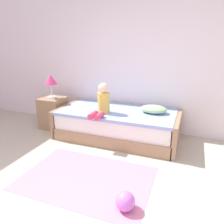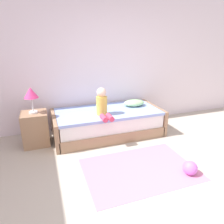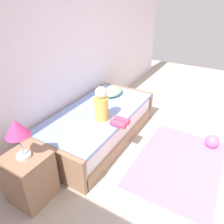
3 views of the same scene
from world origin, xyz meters
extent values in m
plane|color=#B2A899|center=(0.00, 0.00, 0.00)|extent=(9.20, 9.20, 0.00)
cube|color=white|center=(0.00, 2.60, 1.45)|extent=(7.20, 0.10, 2.90)
cube|color=#997556|center=(-0.15, 2.00, 0.10)|extent=(2.00, 1.00, 0.20)
cube|color=white|center=(-0.15, 2.00, 0.33)|extent=(1.94, 0.94, 0.25)
cube|color=#8CA5E0|center=(-0.15, 2.00, 0.47)|extent=(1.98, 0.98, 0.05)
cube|color=#997556|center=(-1.17, 2.00, 0.25)|extent=(0.07, 1.00, 0.50)
cube|color=#997556|center=(0.87, 2.00, 0.25)|extent=(0.07, 1.00, 0.50)
cube|color=#997556|center=(-1.50, 2.03, 0.30)|extent=(0.44, 0.44, 0.60)
cylinder|color=silver|center=(-1.50, 2.03, 0.61)|extent=(0.15, 0.15, 0.03)
cylinder|color=silver|center=(-1.50, 2.03, 0.75)|extent=(0.02, 0.02, 0.24)
cone|color=#E5387A|center=(-1.50, 2.03, 0.96)|extent=(0.24, 0.24, 0.18)
cylinder|color=gold|center=(-0.32, 1.82, 0.67)|extent=(0.20, 0.20, 0.34)
sphere|color=beige|center=(-0.32, 1.82, 0.92)|extent=(0.17, 0.17, 0.17)
cylinder|color=#D83F60|center=(-0.37, 1.52, 0.55)|extent=(0.09, 0.22, 0.09)
cylinder|color=#D83F60|center=(-0.26, 1.52, 0.55)|extent=(0.09, 0.22, 0.09)
ellipsoid|color=#99CC8C|center=(0.46, 2.10, 0.56)|extent=(0.44, 0.30, 0.13)
sphere|color=#CC66D8|center=(0.53, 0.37, 0.10)|extent=(0.20, 0.20, 0.20)
cube|color=pink|center=(-0.09, 0.70, 0.00)|extent=(1.60, 1.10, 0.01)
camera|label=1|loc=(1.04, -1.34, 1.61)|focal=34.48mm
camera|label=2|loc=(-1.30, -1.53, 1.77)|focal=32.31mm
camera|label=3|loc=(-2.50, 0.37, 2.10)|focal=34.13mm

